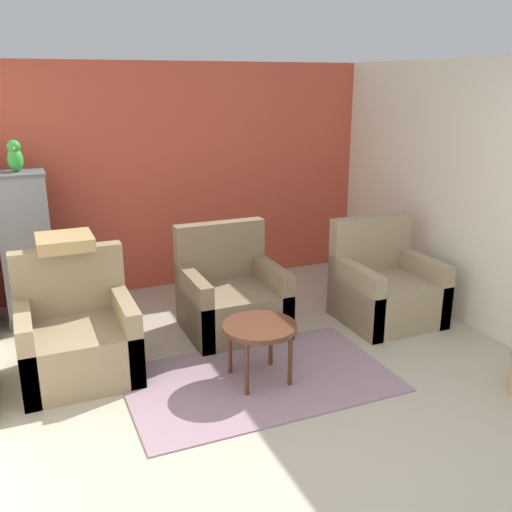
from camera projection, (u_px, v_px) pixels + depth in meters
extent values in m
plane|color=#B2A893|center=(385.00, 487.00, 3.27)|extent=(20.00, 20.00, 0.00)
cube|color=#C64C38|center=(187.00, 177.00, 6.26)|extent=(4.24, 0.06, 2.42)
cube|color=silver|center=(460.00, 193.00, 5.36)|extent=(0.06, 3.79, 2.42)
cube|color=gray|center=(259.00, 379.00, 4.43)|extent=(2.03, 1.24, 0.01)
cylinder|color=#512D1E|center=(259.00, 327.00, 4.30)|extent=(0.57, 0.57, 0.04)
cylinder|color=#512D1E|center=(247.00, 369.00, 4.15)|extent=(0.04, 0.04, 0.43)
cylinder|color=#512D1E|center=(290.00, 361.00, 4.28)|extent=(0.04, 0.04, 0.43)
cylinder|color=#512D1E|center=(230.00, 349.00, 4.46)|extent=(0.04, 0.04, 0.43)
cylinder|color=#512D1E|center=(271.00, 342.00, 4.59)|extent=(0.04, 0.04, 0.43)
cube|color=#8E7A5B|center=(79.00, 352.00, 4.43)|extent=(0.86, 0.81, 0.42)
cube|color=#8E7A5B|center=(69.00, 280.00, 4.58)|extent=(0.86, 0.14, 0.54)
cube|color=#8E7A5B|center=(27.00, 349.00, 4.26)|extent=(0.12, 0.81, 0.61)
cube|color=#8E7A5B|center=(126.00, 333.00, 4.54)|extent=(0.12, 0.81, 0.61)
cube|color=#9E896B|center=(387.00, 300.00, 5.46)|extent=(0.86, 0.81, 0.42)
cube|color=#9E896B|center=(371.00, 243.00, 5.61)|extent=(0.86, 0.14, 0.54)
cube|color=#9E896B|center=(355.00, 297.00, 5.29)|extent=(0.12, 0.81, 0.61)
cube|color=#9E896B|center=(420.00, 286.00, 5.57)|extent=(0.12, 0.81, 0.61)
cube|color=#7A664C|center=(233.00, 310.00, 5.23)|extent=(0.86, 0.81, 0.42)
cube|color=#7A664C|center=(220.00, 250.00, 5.38)|extent=(0.86, 0.14, 0.54)
cube|color=#7A664C|center=(194.00, 306.00, 5.07)|extent=(0.12, 0.81, 0.61)
cube|color=#7A664C|center=(270.00, 295.00, 5.34)|extent=(0.12, 0.81, 0.61)
cube|color=#555559|center=(35.00, 314.00, 5.54)|extent=(0.46, 0.46, 0.11)
cube|color=gray|center=(26.00, 244.00, 5.33)|extent=(0.44, 0.44, 1.30)
cube|color=#555559|center=(17.00, 173.00, 5.14)|extent=(0.47, 0.47, 0.03)
ellipsoid|color=green|center=(15.00, 160.00, 5.10)|extent=(0.13, 0.17, 0.21)
sphere|color=green|center=(14.00, 146.00, 5.05)|extent=(0.11, 0.11, 0.11)
cone|color=gold|center=(14.00, 148.00, 5.00)|extent=(0.05, 0.05, 0.05)
cone|color=green|center=(15.00, 161.00, 5.17)|extent=(0.07, 0.14, 0.18)
cylinder|color=brown|center=(83.00, 296.00, 5.81)|extent=(0.23, 0.23, 0.26)
cylinder|color=brown|center=(81.00, 273.00, 5.74)|extent=(0.03, 0.03, 0.23)
sphere|color=#664C6B|center=(79.00, 252.00, 5.67)|extent=(0.29, 0.29, 0.29)
sphere|color=#664C6B|center=(71.00, 257.00, 5.69)|extent=(0.17, 0.17, 0.17)
sphere|color=#664C6B|center=(87.00, 256.00, 5.69)|extent=(0.16, 0.16, 0.16)
cube|color=tan|center=(65.00, 242.00, 4.48)|extent=(0.42, 0.42, 0.10)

